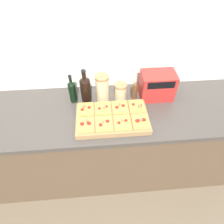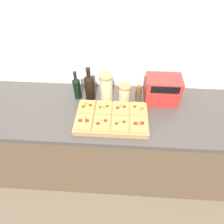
{
  "view_description": "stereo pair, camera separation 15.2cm",
  "coord_description": "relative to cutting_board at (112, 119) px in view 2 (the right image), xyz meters",
  "views": [
    {
      "loc": [
        -0.01,
        -0.81,
        2.1
      ],
      "look_at": [
        0.07,
        0.24,
        1.0
      ],
      "focal_mm": 32.0,
      "sensor_mm": 36.0,
      "label": 1
    },
    {
      "loc": [
        0.14,
        -0.81,
        2.1
      ],
      "look_at": [
        0.07,
        0.24,
        1.0
      ],
      "focal_mm": 32.0,
      "sensor_mm": 36.0,
      "label": 2
    }
  ],
  "objects": [
    {
      "name": "pizza_slice_front_right",
      "position": [
        0.2,
        -0.08,
        0.04
      ],
      "size": [
        0.12,
        0.15,
        0.05
      ],
      "color": "tan",
      "rests_on": "cutting_board"
    },
    {
      "name": "grain_jar_tall",
      "position": [
        -0.06,
        0.25,
        0.1
      ],
      "size": [
        0.11,
        0.11,
        0.24
      ],
      "color": "beige",
      "rests_on": "kitchen_counter"
    },
    {
      "name": "pepper_mill",
      "position": [
        0.21,
        0.25,
        0.05
      ],
      "size": [
        0.05,
        0.05,
        0.16
      ],
      "color": "brown",
      "rests_on": "kitchen_counter"
    },
    {
      "name": "ground_plane",
      "position": [
        -0.07,
        -0.21,
        -0.95
      ],
      "size": [
        12.0,
        12.0,
        0.0
      ],
      "primitive_type": "plane",
      "color": "brown"
    },
    {
      "name": "olive_oil_bottle",
      "position": [
        -0.31,
        0.25,
        0.09
      ],
      "size": [
        0.06,
        0.06,
        0.26
      ],
      "color": "black",
      "rests_on": "kitchen_counter"
    },
    {
      "name": "wine_bottle",
      "position": [
        -0.2,
        0.25,
        0.1
      ],
      "size": [
        0.08,
        0.08,
        0.3
      ],
      "color": "black",
      "rests_on": "kitchen_counter"
    },
    {
      "name": "grain_jar_short",
      "position": [
        0.09,
        0.25,
        0.05
      ],
      "size": [
        0.1,
        0.1,
        0.15
      ],
      "color": "beige",
      "rests_on": "kitchen_counter"
    },
    {
      "name": "pizza_slice_back_midright",
      "position": [
        0.07,
        0.08,
        0.04
      ],
      "size": [
        0.12,
        0.15,
        0.05
      ],
      "color": "tan",
      "rests_on": "cutting_board"
    },
    {
      "name": "pizza_slice_front_midright",
      "position": [
        0.07,
        -0.08,
        0.04
      ],
      "size": [
        0.12,
        0.15,
        0.05
      ],
      "color": "tan",
      "rests_on": "cutting_board"
    },
    {
      "name": "pizza_slice_front_left",
      "position": [
        -0.2,
        -0.08,
        0.04
      ],
      "size": [
        0.12,
        0.15,
        0.05
      ],
      "color": "tan",
      "rests_on": "cutting_board"
    },
    {
      "name": "pizza_slice_back_left",
      "position": [
        -0.2,
        0.08,
        0.04
      ],
      "size": [
        0.12,
        0.15,
        0.06
      ],
      "color": "tan",
      "rests_on": "cutting_board"
    },
    {
      "name": "wall_back",
      "position": [
        -0.07,
        0.46,
        0.3
      ],
      "size": [
        6.0,
        0.06,
        2.5
      ],
      "color": "silver",
      "rests_on": "ground_plane"
    },
    {
      "name": "kitchen_counter",
      "position": [
        -0.07,
        0.11,
        -0.49
      ],
      "size": [
        2.63,
        0.67,
        0.93
      ],
      "color": "brown",
      "rests_on": "ground_plane"
    },
    {
      "name": "toaster_oven",
      "position": [
        0.4,
        0.25,
        0.1
      ],
      "size": [
        0.3,
        0.18,
        0.23
      ],
      "color": "red",
      "rests_on": "kitchen_counter"
    },
    {
      "name": "pizza_slice_back_midleft",
      "position": [
        -0.07,
        0.08,
        0.04
      ],
      "size": [
        0.12,
        0.15,
        0.06
      ],
      "color": "tan",
      "rests_on": "cutting_board"
    },
    {
      "name": "pizza_slice_front_midleft",
      "position": [
        -0.07,
        -0.08,
        0.04
      ],
      "size": [
        0.12,
        0.15,
        0.05
      ],
      "color": "tan",
      "rests_on": "cutting_board"
    },
    {
      "name": "pizza_slice_back_right",
      "position": [
        0.2,
        0.08,
        0.04
      ],
      "size": [
        0.12,
        0.15,
        0.05
      ],
      "color": "tan",
      "rests_on": "cutting_board"
    },
    {
      "name": "cutting_board",
      "position": [
        0.0,
        0.0,
        0.0
      ],
      "size": [
        0.55,
        0.33,
        0.04
      ],
      "primitive_type": "cube",
      "color": "#A37A4C",
      "rests_on": "kitchen_counter"
    }
  ]
}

